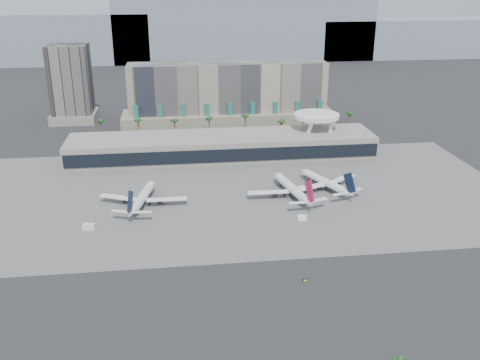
{
  "coord_description": "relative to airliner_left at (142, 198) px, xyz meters",
  "views": [
    {
      "loc": [
        -25.78,
        -174.97,
        95.76
      ],
      "look_at": [
        1.21,
        40.0,
        12.13
      ],
      "focal_mm": 40.0,
      "sensor_mm": 36.0,
      "label": 1
    }
  ],
  "objects": [
    {
      "name": "airliner_right",
      "position": [
        85.28,
        8.38,
        -0.04
      ],
      "size": [
        37.0,
        38.12,
        14.0
      ],
      "rotation": [
        0.0,
        0.0,
        0.4
      ],
      "color": "white",
      "rests_on": "ground"
    },
    {
      "name": "palm_row",
      "position": [
        48.64,
        99.2,
        6.92
      ],
      "size": [
        157.8,
        2.8,
        13.1
      ],
      "color": "brown",
      "rests_on": "ground"
    },
    {
      "name": "apron_pad",
      "position": [
        41.64,
        9.2,
        -3.55
      ],
      "size": [
        260.0,
        130.0,
        0.06
      ],
      "primitive_type": "cube",
      "color": "#5B5B59",
      "rests_on": "ground"
    },
    {
      "name": "airliner_left",
      "position": [
        0.0,
        0.0,
        0.0
      ],
      "size": [
        38.99,
        40.53,
        14.18
      ],
      "rotation": [
        0.0,
        0.0,
        -0.22
      ],
      "color": "white",
      "rests_on": "ground"
    },
    {
      "name": "terminal",
      "position": [
        41.64,
        64.04,
        2.94
      ],
      "size": [
        170.0,
        32.5,
        14.5
      ],
      "color": "#9E958B",
      "rests_on": "ground"
    },
    {
      "name": "taxiway_sign",
      "position": [
        56.7,
        -70.7,
        -3.11
      ],
      "size": [
        2.07,
        0.58,
        0.93
      ],
      "rotation": [
        0.0,
        0.0,
        0.14
      ],
      "color": "black",
      "rests_on": "ground"
    },
    {
      "name": "airliner_centre",
      "position": [
        67.9,
        1.89,
        0.2
      ],
      "size": [
        41.33,
        42.95,
        14.98
      ],
      "rotation": [
        0.0,
        0.0,
        0.2
      ],
      "color": "white",
      "rests_on": "ground"
    },
    {
      "name": "office_tower",
      "position": [
        -53.36,
        154.2,
        19.36
      ],
      "size": [
        30.0,
        30.0,
        52.0
      ],
      "color": "black",
      "rests_on": "ground"
    },
    {
      "name": "mountain_ridge",
      "position": [
        69.51,
        424.2,
        26.31
      ],
      "size": [
        680.0,
        60.0,
        70.0
      ],
      "color": "gray",
      "rests_on": "ground"
    },
    {
      "name": "hotel",
      "position": [
        51.64,
        128.61,
        13.23
      ],
      "size": [
        140.0,
        30.0,
        42.0
      ],
      "color": "tan",
      "rests_on": "ground"
    },
    {
      "name": "service_vehicle_b",
      "position": [
        66.65,
        -23.66,
        -2.58
      ],
      "size": [
        4.04,
        2.55,
        1.98
      ],
      "primitive_type": "cube",
      "rotation": [
        0.0,
        0.0,
        -0.09
      ],
      "color": "white",
      "rests_on": "ground"
    },
    {
      "name": "ground",
      "position": [
        41.64,
        -45.8,
        -3.58
      ],
      "size": [
        900.0,
        900.0,
        0.0
      ],
      "primitive_type": "plane",
      "color": "#232326",
      "rests_on": "ground"
    },
    {
      "name": "service_vehicle_a",
      "position": [
        -20.25,
        -21.83,
        -2.39
      ],
      "size": [
        5.17,
        3.11,
        2.37
      ],
      "primitive_type": "cube",
      "rotation": [
        0.0,
        0.0,
        -0.16
      ],
      "color": "silver",
      "rests_on": "ground"
    },
    {
      "name": "saucer_structure",
      "position": [
        96.64,
        70.2,
        14.88
      ],
      "size": [
        26.0,
        26.0,
        21.89
      ],
      "color": "white",
      "rests_on": "ground"
    }
  ]
}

